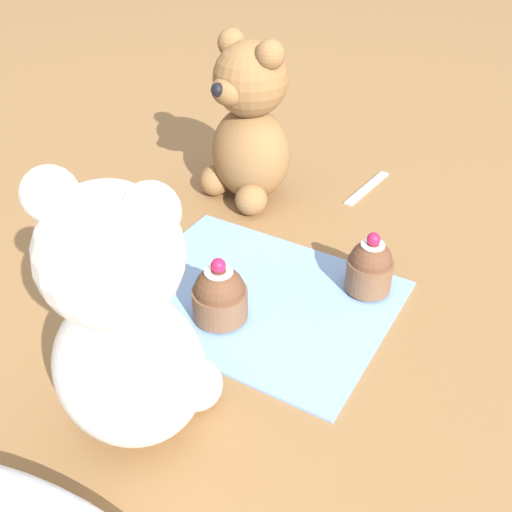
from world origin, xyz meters
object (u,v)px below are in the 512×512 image
at_px(teddy_bear_cream, 124,325).
at_px(cupcake_near_tan_bear, 370,267).
at_px(cupcake_near_cream_bear, 220,295).
at_px(teaspoon, 367,187).
at_px(teddy_bear_tan, 249,127).

distance_m(teddy_bear_cream, cupcake_near_tan_bear, 0.29).
xyz_separation_m(teddy_bear_cream, cupcake_near_tan_bear, (-0.10, -0.26, -0.08)).
height_order(cupcake_near_cream_bear, teaspoon, cupcake_near_cream_bear).
distance_m(teddy_bear_cream, teaspoon, 0.49).
xyz_separation_m(teddy_bear_tan, cupcake_near_tan_bear, (-0.22, 0.11, -0.07)).
relative_size(teddy_bear_tan, teaspoon, 1.94).
bearing_deg(cupcake_near_cream_bear, cupcake_near_tan_bear, -133.59).
bearing_deg(teaspoon, teddy_bear_cream, 3.86).
height_order(teddy_bear_cream, teddy_bear_tan, teddy_bear_cream).
relative_size(cupcake_near_cream_bear, cupcake_near_tan_bear, 1.00).
distance_m(cupcake_near_tan_bear, teaspoon, 0.23).
height_order(teddy_bear_cream, cupcake_near_tan_bear, teddy_bear_cream).
height_order(teddy_bear_cream, teaspoon, teddy_bear_cream).
bearing_deg(teddy_bear_cream, cupcake_near_cream_bear, -98.33).
height_order(teddy_bear_cream, cupcake_near_cream_bear, teddy_bear_cream).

